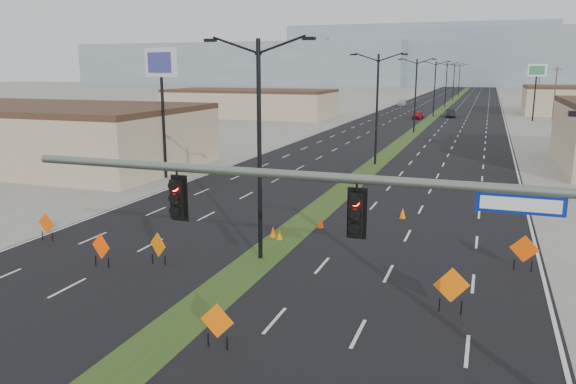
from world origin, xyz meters
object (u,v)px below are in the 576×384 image
(cone_0, at_px, (279,235))
(pole_sign_west, at_px, (161,72))
(streetlight_6, at_px, (459,79))
(streetlight_0, at_px, (259,144))
(streetlight_2, at_px, (416,93))
(cone_3, at_px, (273,232))
(construction_sign_1, at_px, (101,248))
(construction_sign_3, at_px, (217,323))
(streetlight_3, at_px, (435,87))
(streetlight_4, at_px, (446,83))
(cone_2, at_px, (403,213))
(signal_mast, at_px, (433,238))
(construction_sign_2, at_px, (158,246))
(car_left, at_px, (418,115))
(car_far, at_px, (402,103))
(construction_sign_0, at_px, (46,224))
(cone_1, at_px, (321,223))
(construction_sign_5, at_px, (524,250))
(streetlight_5, at_px, (454,81))
(streetlight_1, at_px, (377,106))
(car_mid, at_px, (450,113))
(construction_sign_4, at_px, (452,287))
(pole_sign_east_far, at_px, (537,75))

(cone_0, relative_size, pole_sign_west, 0.06)
(streetlight_6, bearing_deg, streetlight_0, -90.00)
(streetlight_2, bearing_deg, cone_3, -90.71)
(construction_sign_1, distance_m, cone_3, 8.82)
(construction_sign_1, bearing_deg, construction_sign_3, -15.73)
(streetlight_2, relative_size, streetlight_3, 1.00)
(streetlight_4, relative_size, cone_2, 15.49)
(signal_mast, height_order, construction_sign_2, signal_mast)
(signal_mast, distance_m, construction_sign_3, 7.78)
(car_left, xyz_separation_m, cone_0, (1.95, -75.68, -0.38))
(car_far, relative_size, construction_sign_2, 3.25)
(streetlight_0, xyz_separation_m, streetlight_6, (0.00, 168.00, 0.00))
(construction_sign_0, xyz_separation_m, cone_1, (12.69, 7.01, -0.57))
(construction_sign_2, bearing_deg, construction_sign_1, -128.90)
(construction_sign_1, height_order, cone_1, construction_sign_1)
(car_far, distance_m, construction_sign_5, 112.39)
(car_far, xyz_separation_m, cone_2, (15.17, -103.13, -0.39))
(streetlight_4, height_order, streetlight_5, same)
(streetlight_4, height_order, streetlight_6, same)
(streetlight_2, height_order, construction_sign_5, streetlight_2)
(signal_mast, bearing_deg, pole_sign_west, 132.09)
(streetlight_1, relative_size, car_mid, 2.30)
(streetlight_1, relative_size, streetlight_5, 1.00)
(car_left, height_order, car_mid, car_mid)
(signal_mast, xyz_separation_m, streetlight_6, (-8.56, 178.00, 0.63))
(car_far, height_order, cone_3, car_far)
(cone_2, bearing_deg, pole_sign_west, 162.28)
(construction_sign_0, distance_m, cone_1, 14.51)
(signal_mast, xyz_separation_m, car_far, (-18.51, 122.68, -4.08))
(car_left, bearing_deg, streetlight_1, -82.87)
(streetlight_3, height_order, construction_sign_4, streetlight_3)
(car_mid, bearing_deg, streetlight_1, -100.71)
(car_far, distance_m, construction_sign_3, 121.73)
(car_far, height_order, pole_sign_east_far, pole_sign_east_far)
(streetlight_2, relative_size, construction_sign_4, 5.72)
(streetlight_0, distance_m, construction_sign_4, 10.35)
(cone_3, bearing_deg, streetlight_6, 89.77)
(signal_mast, distance_m, streetlight_1, 38.96)
(streetlight_1, bearing_deg, streetlight_3, 90.00)
(pole_sign_east_far, bearing_deg, streetlight_3, 159.44)
(construction_sign_1, bearing_deg, streetlight_3, 101.44)
(streetlight_3, distance_m, car_left, 7.42)
(construction_sign_3, xyz_separation_m, cone_1, (-0.81, 14.42, -0.59))
(streetlight_3, xyz_separation_m, streetlight_6, (0.00, 84.00, 0.00))
(construction_sign_5, height_order, cone_3, construction_sign_5)
(car_far, relative_size, cone_1, 8.06)
(streetlight_2, relative_size, pole_sign_west, 0.97)
(car_far, distance_m, construction_sign_4, 117.44)
(streetlight_3, relative_size, streetlight_5, 1.00)
(streetlight_0, height_order, cone_2, streetlight_0)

